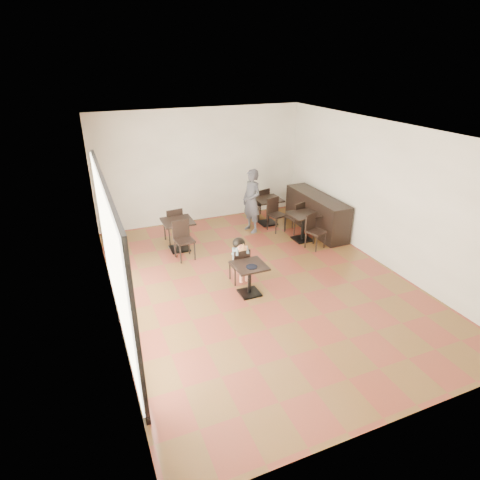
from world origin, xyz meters
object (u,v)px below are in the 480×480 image
cafe_table_left (179,235)px  chair_left_b (184,241)px  child_table (249,279)px  child_chair (239,265)px  child (239,260)px  chair_mid_a (294,217)px  cafe_table_back (268,211)px  chair_left_a (173,224)px  chair_mid_b (316,232)px  cafe_table_mid (303,227)px  chair_back_a (260,203)px  adult_patron (252,201)px  chair_back_b (277,215)px

cafe_table_left → chair_left_b: bearing=-90.0°
child_table → child_chair: bearing=90.0°
child → chair_left_b: 1.68m
child_table → child: (0.00, 0.55, 0.17)m
child → chair_mid_a: (2.40, 1.89, -0.06)m
cafe_table_back → chair_mid_a: (0.38, -0.82, 0.06)m
child_chair → cafe_table_back: bearing=-126.6°
child_table → chair_left_a: (-0.79, 3.13, 0.13)m
chair_mid_b → cafe_table_mid: bearing=73.6°
child_table → chair_back_a: (2.02, 3.82, 0.12)m
child_table → chair_left_b: bearing=111.3°
chair_mid_a → chair_back_a: (-0.38, 1.37, 0.01)m
child → cafe_table_left: bearing=111.3°
cafe_table_mid → chair_mid_b: chair_mid_b is taller
chair_left_a → chair_mid_a: bearing=161.8°
child_table → chair_mid_b: size_ratio=0.75×
cafe_table_back → chair_left_b: chair_left_b is taller
chair_left_a → chair_back_a: chair_left_a is taller
child_table → cafe_table_left: size_ratio=0.86×
chair_left_b → chair_left_a: bearing=84.0°
adult_patron → chair_mid_b: bearing=18.3°
chair_mid_b → adult_patron: bearing=101.8°
cafe_table_back → chair_mid_b: size_ratio=0.86×
cafe_table_back → chair_mid_a: size_ratio=0.86×
chair_mid_a → chair_back_b: chair_back_b is taller
chair_left_a → adult_patron: bearing=169.7°
chair_back_b → chair_back_a: bearing=75.8°
chair_mid_b → chair_left_a: (-3.19, 1.79, 0.03)m
adult_patron → chair_left_b: size_ratio=1.86×
cafe_table_mid → chair_left_b: bearing=177.5°
chair_left_a → chair_back_a: 2.89m
cafe_table_mid → chair_mid_a: (0.04, 0.55, 0.07)m
chair_left_a → chair_back_b: bearing=165.6°
adult_patron → chair_mid_b: 1.97m
child_table → child: 0.58m
child_table → child_chair: size_ratio=0.83×
child → chair_left_a: child is taller
child → cafe_table_mid: (2.36, 1.34, -0.14)m
child_chair → cafe_table_left: bearing=-68.7°
child → chair_mid_b: child is taller
chair_back_b → child: bearing=-147.2°
adult_patron → chair_mid_b: size_ratio=1.96×
chair_mid_a → cafe_table_back: bearing=-85.7°
child_table → chair_left_a: 3.23m
chair_back_a → chair_back_b: (0.00, -1.10, 0.00)m
adult_patron → cafe_table_left: (-2.16, -0.39, -0.48)m
cafe_table_mid → cafe_table_back: size_ratio=0.97×
child_table → chair_mid_b: bearing=29.2°
cafe_table_back → adult_patron: bearing=-155.2°
child_table → cafe_table_back: (2.02, 3.27, 0.05)m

